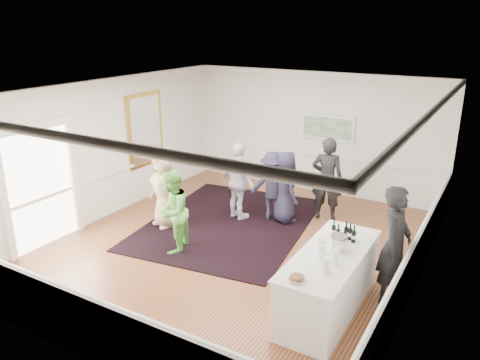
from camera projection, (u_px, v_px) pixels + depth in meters
The scene contains 23 objects.
floor at pixel (237, 245), 9.68m from camera, with size 8.00×8.00×0.00m, color brown.
ceiling at pixel (236, 90), 8.65m from camera, with size 7.00×8.00×0.02m, color white.
wall_left at pixel (107, 148), 10.84m from camera, with size 0.02×8.00×3.20m, color white.
wall_right at pixel (424, 206), 7.49m from camera, with size 0.02×8.00×3.20m, color white.
wall_back at pixel (313, 132), 12.43m from camera, with size 7.00×0.02×3.20m, color white.
wall_front at pixel (74, 256), 5.90m from camera, with size 7.00×0.02×3.20m, color white.
wainscoting at pixel (237, 223), 9.52m from camera, with size 7.00×8.00×1.00m, color white, non-canonical shape.
mirror at pixel (145, 130), 11.81m from camera, with size 0.05×1.25×1.85m.
doorway at pixel (39, 179), 9.32m from camera, with size 0.10×1.78×2.56m.
landscape_painting at pixel (327, 128), 12.13m from camera, with size 1.44×0.06×0.66m.
area_rug at pixel (229, 223), 10.72m from camera, with size 3.41×4.47×0.02m, color black.
serving_table at pixel (329, 281), 7.39m from camera, with size 0.93×2.46×1.00m.
bartender at pixel (395, 245), 7.50m from camera, with size 0.72×0.48×1.99m, color black.
guest_tan at pixel (164, 189), 10.34m from camera, with size 0.86×0.56×1.75m, color tan.
guest_green at pixel (173, 212), 9.20m from camera, with size 0.82×0.64×1.68m, color #62BD4B.
guest_lilac at pixel (238, 182), 10.73m from camera, with size 1.06×0.44×1.81m, color silver.
guest_dark_a at pixel (273, 186), 10.75m from camera, with size 1.04×0.60×1.62m, color #1D1C2F.
guest_dark_b at pixel (327, 179), 10.69m from camera, with size 0.71×0.47×1.95m, color black.
guest_navy at pixel (285, 187), 10.60m from camera, with size 0.81×0.53×1.66m, color #1D1C2F.
wine_bottles at pixel (344, 231), 7.61m from camera, with size 0.43×0.29×0.31m.
juice_pitchers at pixel (326, 254), 6.95m from camera, with size 0.41×0.65×0.24m.
ice_bucket at pixel (339, 243), 7.31m from camera, with size 0.26×0.26×0.24m, color silver.
nut_bowl at pixel (297, 278), 6.45m from camera, with size 0.24×0.24×0.08m.
Camera 1 is at (4.47, -7.49, 4.41)m, focal length 35.00 mm.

